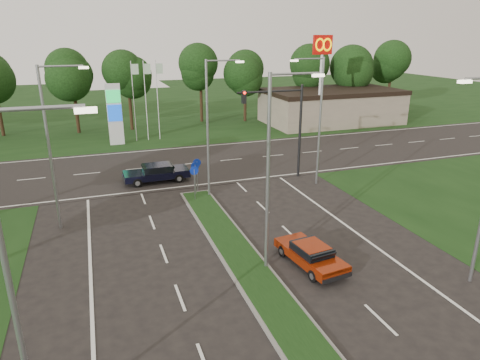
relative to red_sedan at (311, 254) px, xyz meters
name	(u,v)px	position (x,y,z in m)	size (l,w,h in m)	color
ground	(312,359)	(-2.92, -5.59, -0.59)	(160.00, 160.00, 0.00)	black
verge_far	(134,108)	(-2.92, 49.41, -0.59)	(160.00, 50.00, 0.02)	black
cross_road	(175,165)	(-2.92, 18.41, -0.59)	(160.00, 12.00, 0.02)	black
median_kerb	(267,293)	(-2.92, -1.59, -0.53)	(2.00, 26.00, 0.12)	slate
commercial_building	(331,106)	(19.08, 30.41, 1.41)	(16.00, 9.00, 4.00)	gray
streetlight_median_near	(272,165)	(-1.92, 0.41, 4.49)	(2.53, 0.22, 9.00)	gray
streetlight_median_far	(210,122)	(-1.92, 10.41, 4.49)	(2.53, 0.22, 9.00)	gray
streetlight_left_near	(16,270)	(-11.22, -5.59, 4.49)	(2.53, 0.22, 9.00)	gray
streetlight_left_far	(52,140)	(-11.22, 8.41, 4.49)	(2.53, 0.22, 9.00)	gray
streetlight_right_far	(318,115)	(5.88, 10.41, 4.49)	(2.53, 0.22, 9.00)	gray
traffic_signal	(285,118)	(4.27, 12.40, 4.06)	(5.10, 0.42, 7.00)	black
median_signs	(196,172)	(-2.92, 10.81, 1.12)	(1.16, 1.76, 2.38)	gray
gas_pylon	(117,113)	(-6.70, 27.45, 2.61)	(5.80, 1.26, 8.00)	silver
mcdonalds_sign	(322,58)	(15.08, 26.38, 7.40)	(2.20, 0.47, 10.40)	silver
treeline_far	(145,68)	(-2.82, 34.34, 6.24)	(6.00, 6.00, 9.90)	black
red_sedan	(311,254)	(0.00, 0.00, 0.00)	(2.12, 4.16, 1.10)	maroon
navy_sedan	(157,172)	(-4.97, 14.75, 0.11)	(4.74, 2.03, 1.30)	black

